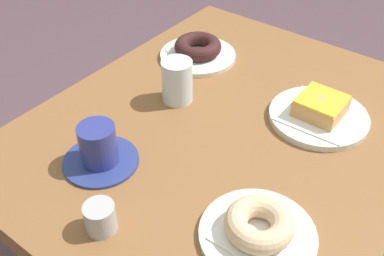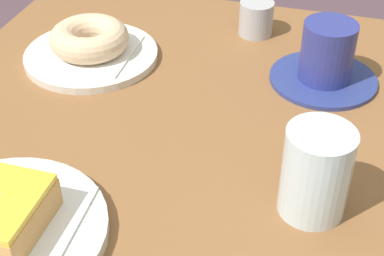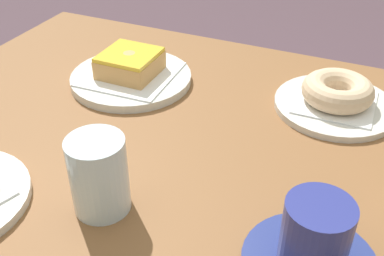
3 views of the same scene
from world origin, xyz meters
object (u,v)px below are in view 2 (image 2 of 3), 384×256
at_px(plate_glazed_square, 0,233).
at_px(coffee_cup, 326,58).
at_px(plate_sugar_ring, 91,55).
at_px(donut_sugar_ring, 89,38).
at_px(sugar_jar, 256,18).
at_px(water_glass, 316,172).

relative_size(plate_glazed_square, coffee_cup, 1.45).
height_order(plate_glazed_square, plate_sugar_ring, plate_glazed_square).
bearing_deg(donut_sugar_ring, sugar_jar, 123.37).
height_order(donut_sugar_ring, water_glass, water_glass).
bearing_deg(sugar_jar, plate_glazed_square, -18.03).
xyz_separation_m(plate_glazed_square, donut_sugar_ring, (-0.36, -0.06, 0.03)).
height_order(plate_glazed_square, coffee_cup, coffee_cup).
bearing_deg(plate_glazed_square, water_glass, 113.64).
bearing_deg(plate_sugar_ring, sugar_jar, 123.37).
height_order(coffee_cup, sugar_jar, coffee_cup).
distance_m(water_glass, sugar_jar, 0.40).
bearing_deg(sugar_jar, plate_sugar_ring, -56.63).
bearing_deg(donut_sugar_ring, plate_sugar_ring, 0.00).
bearing_deg(plate_glazed_square, coffee_cup, 143.91).
distance_m(donut_sugar_ring, water_glass, 0.42).
height_order(plate_sugar_ring, sugar_jar, sugar_jar).
bearing_deg(coffee_cup, donut_sugar_ring, -84.52).
bearing_deg(sugar_jar, water_glass, 19.64).
distance_m(plate_glazed_square, sugar_jar, 0.53).
relative_size(plate_sugar_ring, sugar_jar, 3.69).
height_order(donut_sugar_ring, coffee_cup, coffee_cup).
bearing_deg(water_glass, coffee_cup, -177.15).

